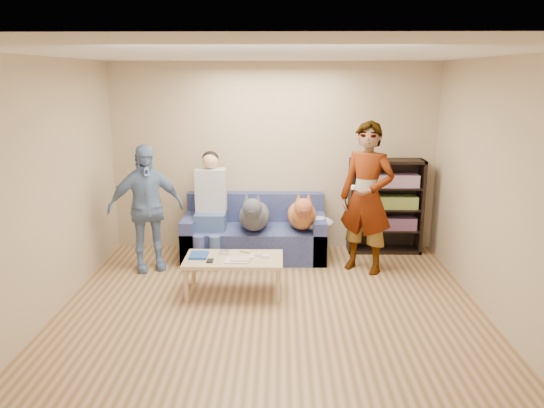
{
  "coord_description": "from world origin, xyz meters",
  "views": [
    {
      "loc": [
        0.11,
        -4.81,
        2.43
      ],
      "look_at": [
        0.0,
        1.2,
        0.95
      ],
      "focal_mm": 35.0,
      "sensor_mm": 36.0,
      "label": 1
    }
  ],
  "objects_px": {
    "person_standing_right": "(367,198)",
    "camera_silver": "(224,252)",
    "person_standing_left": "(146,208)",
    "notebook_blue": "(199,255)",
    "dog_gray": "(254,215)",
    "person_seated": "(210,203)",
    "sofa": "(255,236)",
    "dog_tan": "(302,214)",
    "bookshelf": "(385,204)",
    "coffee_table": "(234,262)"
  },
  "relations": [
    {
      "from": "person_standing_right",
      "to": "camera_silver",
      "type": "distance_m",
      "value": 1.89
    },
    {
      "from": "person_standing_left",
      "to": "camera_silver",
      "type": "distance_m",
      "value": 1.27
    },
    {
      "from": "notebook_blue",
      "to": "dog_gray",
      "type": "bearing_deg",
      "value": 60.6
    },
    {
      "from": "person_standing_left",
      "to": "person_seated",
      "type": "xyz_separation_m",
      "value": [
        0.76,
        0.4,
        -0.03
      ]
    },
    {
      "from": "person_standing_left",
      "to": "dog_gray",
      "type": "height_order",
      "value": "person_standing_left"
    },
    {
      "from": "notebook_blue",
      "to": "person_seated",
      "type": "xyz_separation_m",
      "value": [
        -0.0,
        1.11,
        0.34
      ]
    },
    {
      "from": "sofa",
      "to": "dog_gray",
      "type": "height_order",
      "value": "dog_gray"
    },
    {
      "from": "dog_tan",
      "to": "camera_silver",
      "type": "bearing_deg",
      "value": -132.16
    },
    {
      "from": "notebook_blue",
      "to": "dog_gray",
      "type": "xyz_separation_m",
      "value": [
        0.58,
        1.02,
        0.2
      ]
    },
    {
      "from": "notebook_blue",
      "to": "dog_tan",
      "type": "distance_m",
      "value": 1.65
    },
    {
      "from": "sofa",
      "to": "person_seated",
      "type": "bearing_deg",
      "value": -167.67
    },
    {
      "from": "notebook_blue",
      "to": "camera_silver",
      "type": "xyz_separation_m",
      "value": [
        0.28,
        0.07,
        0.01
      ]
    },
    {
      "from": "dog_tan",
      "to": "bookshelf",
      "type": "xyz_separation_m",
      "value": [
        1.16,
        0.37,
        0.05
      ]
    },
    {
      "from": "person_standing_right",
      "to": "dog_tan",
      "type": "height_order",
      "value": "person_standing_right"
    },
    {
      "from": "person_standing_left",
      "to": "dog_tan",
      "type": "height_order",
      "value": "person_standing_left"
    },
    {
      "from": "person_standing_right",
      "to": "bookshelf",
      "type": "xyz_separation_m",
      "value": [
        0.39,
        0.76,
        -0.26
      ]
    },
    {
      "from": "coffee_table",
      "to": "notebook_blue",
      "type": "bearing_deg",
      "value": 172.87
    },
    {
      "from": "camera_silver",
      "to": "person_seated",
      "type": "xyz_separation_m",
      "value": [
        -0.28,
        1.04,
        0.33
      ]
    },
    {
      "from": "bookshelf",
      "to": "camera_silver",
      "type": "bearing_deg",
      "value": -146.28
    },
    {
      "from": "coffee_table",
      "to": "dog_tan",
      "type": "bearing_deg",
      "value": 54.76
    },
    {
      "from": "person_standing_right",
      "to": "person_standing_left",
      "type": "relative_size",
      "value": 1.18
    },
    {
      "from": "dog_gray",
      "to": "coffee_table",
      "type": "distance_m",
      "value": 1.12
    },
    {
      "from": "camera_silver",
      "to": "notebook_blue",
      "type": "bearing_deg",
      "value": -165.96
    },
    {
      "from": "person_standing_right",
      "to": "bookshelf",
      "type": "bearing_deg",
      "value": 94.91
    },
    {
      "from": "person_standing_left",
      "to": "dog_tan",
      "type": "distance_m",
      "value": 2.02
    },
    {
      "from": "sofa",
      "to": "coffee_table",
      "type": "bearing_deg",
      "value": -97.75
    },
    {
      "from": "dog_gray",
      "to": "dog_tan",
      "type": "distance_m",
      "value": 0.64
    },
    {
      "from": "sofa",
      "to": "coffee_table",
      "type": "height_order",
      "value": "sofa"
    },
    {
      "from": "person_standing_right",
      "to": "camera_silver",
      "type": "relative_size",
      "value": 17.13
    },
    {
      "from": "camera_silver",
      "to": "person_seated",
      "type": "height_order",
      "value": "person_seated"
    },
    {
      "from": "coffee_table",
      "to": "bookshelf",
      "type": "bearing_deg",
      "value": 37.55
    },
    {
      "from": "sofa",
      "to": "bookshelf",
      "type": "height_order",
      "value": "bookshelf"
    },
    {
      "from": "camera_silver",
      "to": "dog_gray",
      "type": "height_order",
      "value": "dog_gray"
    },
    {
      "from": "person_standing_left",
      "to": "sofa",
      "type": "distance_m",
      "value": 1.53
    },
    {
      "from": "person_standing_right",
      "to": "coffee_table",
      "type": "relative_size",
      "value": 1.71
    },
    {
      "from": "notebook_blue",
      "to": "camera_silver",
      "type": "distance_m",
      "value": 0.29
    },
    {
      "from": "coffee_table",
      "to": "bookshelf",
      "type": "height_order",
      "value": "bookshelf"
    },
    {
      "from": "person_standing_left",
      "to": "dog_gray",
      "type": "distance_m",
      "value": 1.38
    },
    {
      "from": "camera_silver",
      "to": "dog_tan",
      "type": "xyz_separation_m",
      "value": [
        0.93,
        1.03,
        0.18
      ]
    },
    {
      "from": "camera_silver",
      "to": "dog_gray",
      "type": "xyz_separation_m",
      "value": [
        0.3,
        0.95,
        0.19
      ]
    },
    {
      "from": "person_standing_right",
      "to": "notebook_blue",
      "type": "distance_m",
      "value": 2.17
    },
    {
      "from": "notebook_blue",
      "to": "sofa",
      "type": "relative_size",
      "value": 0.14
    },
    {
      "from": "person_seated",
      "to": "dog_tan",
      "type": "bearing_deg",
      "value": -0.41
    },
    {
      "from": "notebook_blue",
      "to": "dog_tan",
      "type": "xyz_separation_m",
      "value": [
        1.21,
        1.1,
        0.19
      ]
    },
    {
      "from": "camera_silver",
      "to": "dog_gray",
      "type": "relative_size",
      "value": 0.09
    },
    {
      "from": "person_standing_left",
      "to": "bookshelf",
      "type": "height_order",
      "value": "person_standing_left"
    },
    {
      "from": "sofa",
      "to": "dog_gray",
      "type": "relative_size",
      "value": 1.52
    },
    {
      "from": "person_standing_right",
      "to": "dog_tan",
      "type": "xyz_separation_m",
      "value": [
        -0.78,
        0.4,
        -0.32
      ]
    },
    {
      "from": "sofa",
      "to": "coffee_table",
      "type": "relative_size",
      "value": 1.73
    },
    {
      "from": "camera_silver",
      "to": "coffee_table",
      "type": "xyz_separation_m",
      "value": [
        0.12,
        -0.12,
        -0.07
      ]
    }
  ]
}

